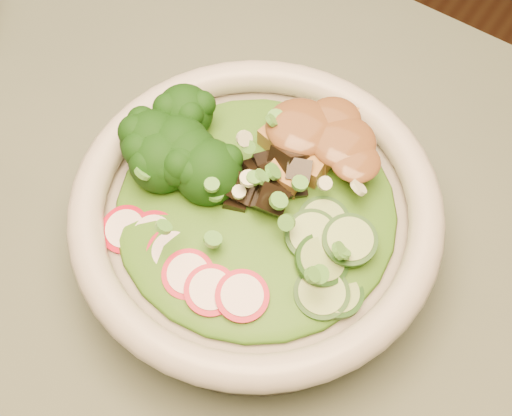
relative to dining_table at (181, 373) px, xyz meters
The scene contains 10 objects.
dining_table is the anchor object (origin of this frame).
salad_bowl 0.18m from the dining_table, 79.94° to the left, with size 0.27×0.27×0.07m.
lettuce_bed 0.20m from the dining_table, 79.94° to the left, with size 0.20×0.20×0.02m, color #1F5612.
broccoli_florets 0.22m from the dining_table, 114.51° to the left, with size 0.08×0.07×0.04m, color black, non-canonical shape.
radish_slices 0.18m from the dining_table, 70.73° to the left, with size 0.11×0.04×0.02m, color #B20D26, non-canonical shape.
cucumber_slices 0.22m from the dining_table, 45.39° to the left, with size 0.07×0.07×0.04m, color #94B866, non-canonical shape.
mushroom_heap 0.22m from the dining_table, 80.10° to the left, with size 0.07×0.07×0.04m, color black, non-canonical shape.
tofu_cubes 0.24m from the dining_table, 79.89° to the left, with size 0.09×0.06×0.04m, color #A17035, non-canonical shape.
peanut_sauce 0.25m from the dining_table, 79.89° to the left, with size 0.07×0.06×0.02m, color brown.
scallion_garnish 0.22m from the dining_table, 79.94° to the left, with size 0.19×0.19×0.02m, color #4C9936, non-canonical shape.
Camera 1 is at (0.16, -0.12, 1.25)m, focal length 50.00 mm.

